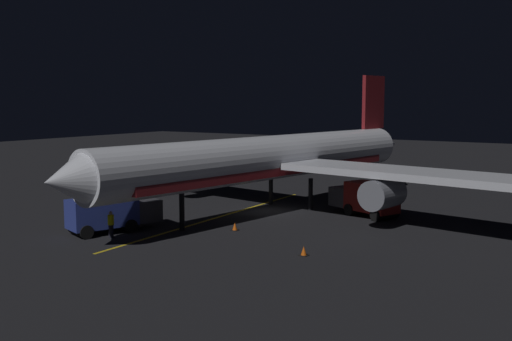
# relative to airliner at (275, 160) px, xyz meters

# --- Properties ---
(ground_plane) EXTENTS (180.00, 180.00, 0.20)m
(ground_plane) POSITION_rel_airliner_xyz_m (0.10, 0.65, -4.22)
(ground_plane) COLOR black
(apron_guide_stripe) EXTENTS (0.88, 25.54, 0.01)m
(apron_guide_stripe) POSITION_rel_airliner_xyz_m (2.20, 4.65, -4.12)
(apron_guide_stripe) COLOR gold
(apron_guide_stripe) RESTS_ON ground_plane
(airliner) EXTENTS (39.63, 39.74, 11.20)m
(airliner) POSITION_rel_airliner_xyz_m (0.00, 0.00, 0.00)
(airliner) COLOR silver
(airliner) RESTS_ON ground_plane
(baggage_truck) EXTENTS (4.06, 6.54, 2.36)m
(baggage_truck) POSITION_rel_airliner_xyz_m (5.32, 12.66, -2.89)
(baggage_truck) COLOR navy
(baggage_truck) RESTS_ON ground_plane
(catering_truck) EXTENTS (6.10, 4.14, 2.59)m
(catering_truck) POSITION_rel_airliner_xyz_m (-7.04, -1.89, -2.82)
(catering_truck) COLOR maroon
(catering_truck) RESTS_ON ground_plane
(ground_crew_worker) EXTENTS (0.40, 0.40, 1.74)m
(ground_crew_worker) POSITION_rel_airliner_xyz_m (4.07, 13.91, -3.24)
(ground_crew_worker) COLOR black
(ground_crew_worker) RESTS_ON ground_plane
(traffic_cone_near_left) EXTENTS (0.50, 0.50, 0.55)m
(traffic_cone_near_left) POSITION_rel_airliner_xyz_m (-8.53, 11.23, -3.87)
(traffic_cone_near_left) COLOR #EA590F
(traffic_cone_near_left) RESTS_ON ground_plane
(traffic_cone_near_right) EXTENTS (0.50, 0.50, 0.55)m
(traffic_cone_near_right) POSITION_rel_airliner_xyz_m (5.61, 8.74, -3.87)
(traffic_cone_near_right) COLOR #EA590F
(traffic_cone_near_right) RESTS_ON ground_plane
(traffic_cone_under_wing) EXTENTS (0.50, 0.50, 0.55)m
(traffic_cone_under_wing) POSITION_rel_airliner_xyz_m (-1.47, 7.85, -3.87)
(traffic_cone_under_wing) COLOR #EA590F
(traffic_cone_under_wing) RESTS_ON ground_plane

